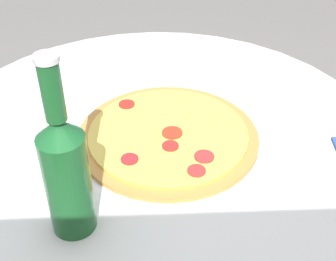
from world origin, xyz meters
TOP-DOWN VIEW (x-y plane):
  - table at (0.00, 0.00)m, footprint 0.96×0.96m
  - pizza at (-0.02, 0.02)m, footprint 0.36×0.36m
  - beer_bottle at (0.14, 0.24)m, footprint 0.07×0.07m

SIDE VIEW (x-z plane):
  - table at x=0.00m, z-range 0.20..0.92m
  - pizza at x=-0.02m, z-range 0.72..0.74m
  - beer_bottle at x=0.14m, z-range 0.68..0.99m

